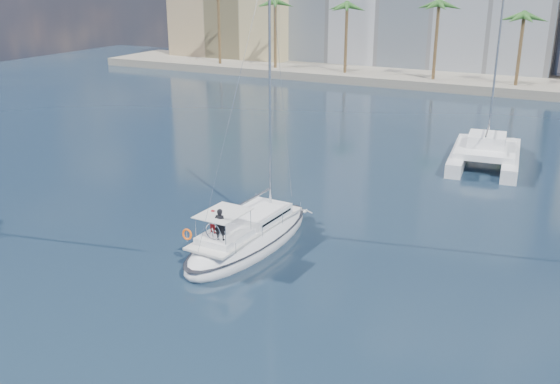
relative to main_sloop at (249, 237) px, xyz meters
The scene contains 7 objects.
ground 1.14m from the main_sloop, ahead, with size 160.00×160.00×0.00m, color black.
quay 60.98m from the main_sloop, 89.05° to the left, with size 120.00×14.00×1.20m, color gray.
palm_left 66.56m from the main_sloop, 120.07° to the left, with size 3.60×3.60×12.30m.
palm_centre 57.81m from the main_sloop, 88.99° to the left, with size 3.60×3.60×12.30m.
main_sloop is the anchor object (origin of this frame).
catamaran 24.67m from the main_sloop, 68.52° to the left, with size 6.32×10.93×15.40m.
seagull 4.88m from the main_sloop, 74.12° to the left, with size 1.06×0.46×0.20m.
Camera 1 is at (15.60, -28.31, 14.77)m, focal length 40.00 mm.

